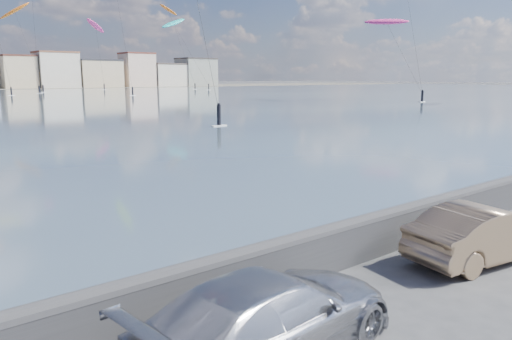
% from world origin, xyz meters
% --- Properties ---
extents(seawall, '(400.00, 0.36, 1.08)m').
position_xyz_m(seawall, '(0.00, 2.70, 0.58)').
color(seawall, '#28282B').
rests_on(seawall, ground).
extents(car_silver, '(4.84, 2.37, 1.35)m').
position_xyz_m(car_silver, '(-1.23, 0.91, 0.68)').
color(car_silver, '#A6A8AE').
rests_on(car_silver, ground).
extents(car_champagne, '(4.20, 2.06, 1.33)m').
position_xyz_m(car_champagne, '(5.31, 0.90, 0.66)').
color(car_champagne, tan).
rests_on(car_champagne, ground).
extents(kitesurfer_2, '(8.03, 10.33, 22.60)m').
position_xyz_m(kitesurfer_2, '(58.26, 157.30, 19.87)').
color(kitesurfer_2, '#E5338C').
rests_on(kitesurfer_2, ground).
extents(kitesurfer_6, '(5.26, 14.34, 15.00)m').
position_xyz_m(kitesurfer_6, '(71.80, 53.84, 13.79)').
color(kitesurfer_6, '#E5338C').
rests_on(kitesurfer_6, ground).
extents(kitesurfer_7, '(9.54, 16.60, 23.52)m').
position_xyz_m(kitesurfer_7, '(78.30, 142.23, 20.87)').
color(kitesurfer_7, '#19BFBF').
rests_on(kitesurfer_7, ground).
extents(kitesurfer_10, '(8.29, 13.73, 24.64)m').
position_xyz_m(kitesurfer_10, '(31.60, 146.21, 21.44)').
color(kitesurfer_10, orange).
rests_on(kitesurfer_10, ground).
extents(kitesurfer_18, '(4.95, 18.01, 29.30)m').
position_xyz_m(kitesurfer_18, '(82.10, 151.92, 26.05)').
color(kitesurfer_18, orange).
rests_on(kitesurfer_18, ground).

